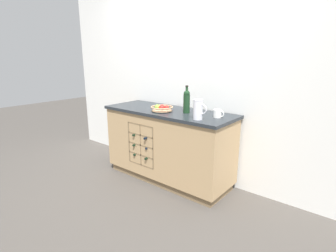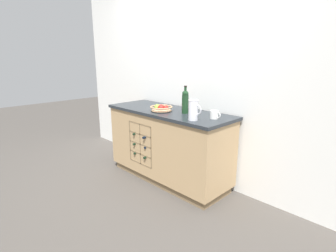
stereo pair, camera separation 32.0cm
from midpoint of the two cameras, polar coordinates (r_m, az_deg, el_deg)
ground_plane at (r=3.44m, az=2.71°, el=-11.35°), size 14.00×14.00×0.00m
back_wall at (r=3.37m, az=7.15°, el=10.58°), size 4.40×0.06×2.55m
kitchen_island at (r=3.27m, az=2.72°, el=-4.16°), size 1.66×0.63×0.90m
fruit_bowl at (r=3.08m, az=1.49°, el=3.93°), size 0.27×0.27×0.09m
white_pitcher at (r=2.66m, az=9.02°, el=3.49°), size 0.15×0.10×0.21m
ceramic_mug at (r=2.78m, az=13.36°, el=2.39°), size 0.12×0.09×0.08m
standing_wine_bottle at (r=2.97m, az=6.87°, el=5.37°), size 0.08×0.08×0.31m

